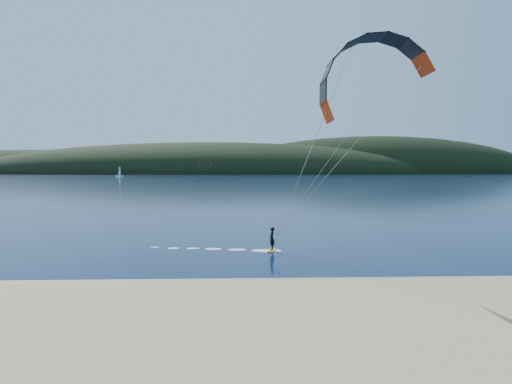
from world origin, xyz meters
TOP-DOWN VIEW (x-y plane):
  - ground at (0.00, 0.00)m, footprint 1800.00×1800.00m
  - wet_sand at (0.00, 4.50)m, footprint 220.00×2.50m
  - headland at (0.63, 745.28)m, footprint 1200.00×310.00m
  - kitesurfer_near at (11.36, 9.75)m, footprint 21.61×8.10m
  - kitesurfer_far at (-16.93, 206.75)m, footprint 7.83×4.71m
  - sailboat at (-118.94, 402.20)m, footprint 8.08×4.99m

SIDE VIEW (x-z plane):
  - ground at x=0.00m, z-range 0.00..0.00m
  - headland at x=0.63m, z-range -70.00..70.00m
  - wet_sand at x=0.00m, z-range 0.00..0.10m
  - sailboat at x=-118.94m, z-range -4.79..6.45m
  - kitesurfer_far at x=-16.93m, z-range 3.35..15.22m
  - kitesurfer_near at x=11.36m, z-range 3.72..19.02m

